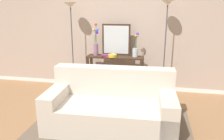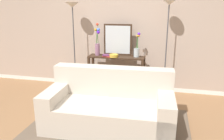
% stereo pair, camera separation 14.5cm
% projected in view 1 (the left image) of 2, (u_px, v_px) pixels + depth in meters
% --- Properties ---
extents(ground_plane, '(16.00, 16.00, 0.02)m').
position_uv_depth(ground_plane, '(95.00, 132.00, 3.37)').
color(ground_plane, '#936B47').
extents(back_wall, '(12.00, 0.15, 2.67)m').
position_uv_depth(back_wall, '(118.00, 29.00, 4.91)').
color(back_wall, white).
rests_on(back_wall, ground).
extents(area_rug, '(2.44, 1.94, 0.01)m').
position_uv_depth(area_rug, '(109.00, 130.00, 3.37)').
color(area_rug, brown).
rests_on(area_rug, ground).
extents(couch, '(1.96, 1.02, 0.88)m').
position_uv_depth(couch, '(111.00, 107.00, 3.45)').
color(couch, beige).
rests_on(couch, ground).
extents(console_table, '(1.18, 0.33, 0.81)m').
position_uv_depth(console_table, '(115.00, 68.00, 4.75)').
color(console_table, '#382619').
rests_on(console_table, ground).
extents(floor_lamp_left, '(0.28, 0.28, 1.90)m').
position_uv_depth(floor_lamp_left, '(71.00, 23.00, 4.62)').
color(floor_lamp_left, '#4C4C51').
rests_on(floor_lamp_left, ground).
extents(floor_lamp_right, '(0.28, 0.28, 1.94)m').
position_uv_depth(floor_lamp_right, '(167.00, 22.00, 4.25)').
color(floor_lamp_right, '#4C4C51').
rests_on(floor_lamp_right, ground).
extents(wall_mirror, '(0.60, 0.02, 0.66)m').
position_uv_depth(wall_mirror, '(116.00, 40.00, 4.71)').
color(wall_mirror, '#382619').
rests_on(wall_mirror, console_table).
extents(vase_tall_flowers, '(0.13, 0.12, 0.68)m').
position_uv_depth(vase_tall_flowers, '(96.00, 44.00, 4.70)').
color(vase_tall_flowers, gray).
rests_on(vase_tall_flowers, console_table).
extents(vase_short_flowers, '(0.12, 0.12, 0.50)m').
position_uv_depth(vase_short_flowers, '(136.00, 49.00, 4.59)').
color(vase_short_flowers, silver).
rests_on(vase_short_flowers, console_table).
extents(fruit_bowl, '(0.19, 0.19, 0.06)m').
position_uv_depth(fruit_bowl, '(112.00, 56.00, 4.59)').
color(fruit_bowl, gold).
rests_on(fruit_bowl, console_table).
extents(book_stack, '(0.22, 0.15, 0.05)m').
position_uv_depth(book_stack, '(106.00, 56.00, 4.62)').
color(book_stack, '#BC3328').
rests_on(book_stack, console_table).
extents(book_row_under_console, '(0.44, 0.17, 0.13)m').
position_uv_depth(book_row_under_console, '(103.00, 89.00, 4.93)').
color(book_row_under_console, silver).
rests_on(book_row_under_console, ground).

